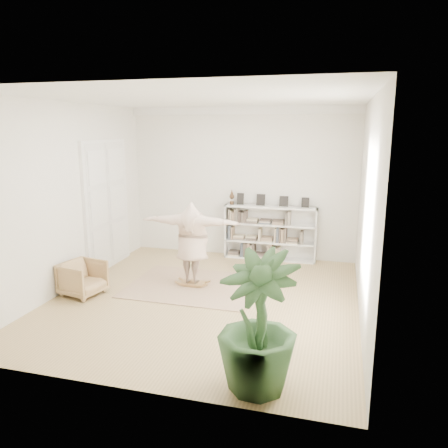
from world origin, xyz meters
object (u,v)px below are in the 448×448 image
armchair (83,278)px  person (192,241)px  rocker_board (193,283)px  houseplant (258,322)px  bookshelf (270,233)px

armchair → person: (1.86, 0.97, 0.61)m
armchair → person: size_ratio=0.36×
rocker_board → houseplant: houseplant is taller
bookshelf → armchair: size_ratio=3.07×
rocker_board → houseplant: bearing=-58.1°
armchair → person: person is taller
rocker_board → person: person is taller
rocker_board → bookshelf: bearing=62.7°
bookshelf → person: bearing=-117.6°
houseplant → bookshelf: bearing=97.7°
armchair → bookshelf: bearing=-31.3°
houseplant → rocker_board: bearing=121.5°
person → houseplant: person is taller
person → armchair: bearing=27.8°
rocker_board → houseplant: (1.91, -3.11, 0.80)m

